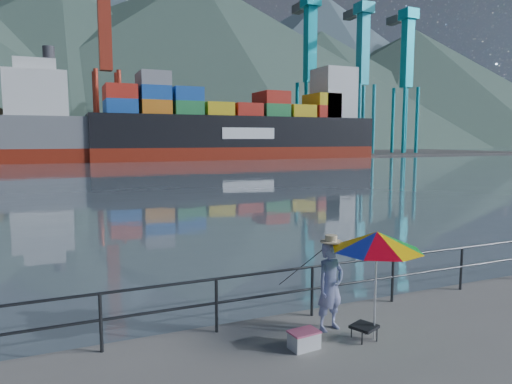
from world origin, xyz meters
TOP-DOWN VIEW (x-y plane):
  - harbor_water at (0.00, 130.00)m, footprint 500.00×280.00m
  - far_dock at (10.00, 93.00)m, footprint 200.00×40.00m
  - guardrail at (0.00, 1.70)m, footprint 22.00×0.06m
  - mountains at (38.82, 207.75)m, footprint 600.00×332.80m
  - port_cranes at (31.00, 84.00)m, footprint 116.00×28.00m
  - container_stacks at (32.23, 93.45)m, footprint 58.00×5.40m
  - fisherman at (0.97, 0.99)m, footprint 0.67×0.51m
  - beach_umbrella at (1.46, 0.32)m, footprint 1.78×1.78m
  - folding_stool at (1.29, 0.38)m, footprint 0.52×0.52m
  - cooler_bag at (0.15, 0.49)m, footprint 0.51×0.37m
  - fishing_rod at (0.92, 2.05)m, footprint 0.10×1.77m
  - container_ship at (29.30, 74.49)m, footprint 53.82×8.97m

SIDE VIEW (x-z plane):
  - harbor_water at x=0.00m, z-range 0.00..0.00m
  - far_dock at x=10.00m, z-range -0.20..0.20m
  - fishing_rod at x=0.92m, z-range -0.62..0.62m
  - folding_stool at x=1.29m, z-range 0.01..0.27m
  - cooler_bag at x=0.15m, z-range 0.00..0.28m
  - guardrail at x=0.00m, z-range 0.01..1.03m
  - fisherman at x=0.97m, z-range 0.00..1.64m
  - beach_umbrella at x=1.46m, z-range 0.80..2.73m
  - container_stacks at x=32.23m, z-range -0.75..7.05m
  - container_ship at x=29.30m, z-range -3.16..14.94m
  - port_cranes at x=31.00m, z-range -3.20..35.20m
  - mountains at x=38.82m, z-range -4.45..75.55m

